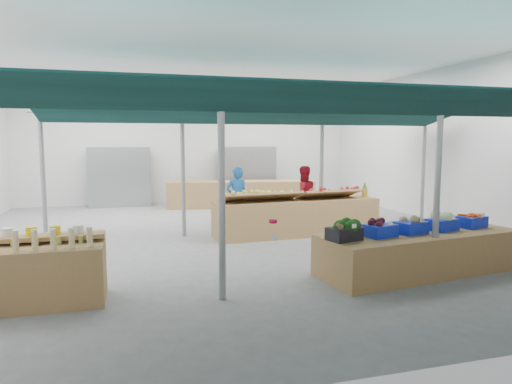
% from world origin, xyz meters
% --- Properties ---
extents(floor, '(13.00, 13.00, 0.00)m').
position_xyz_m(floor, '(0.00, 0.00, 0.00)').
color(floor, slate).
rests_on(floor, ground).
extents(hall, '(13.00, 13.00, 13.00)m').
position_xyz_m(hall, '(0.00, 1.44, 2.65)').
color(hall, silver).
rests_on(hall, ground).
extents(pole_grid, '(10.00, 4.60, 3.00)m').
position_xyz_m(pole_grid, '(0.75, -1.75, 1.81)').
color(pole_grid, gray).
rests_on(pole_grid, floor).
extents(awnings, '(9.50, 7.08, 0.30)m').
position_xyz_m(awnings, '(0.75, -1.75, 2.78)').
color(awnings, black).
rests_on(awnings, pole_grid).
extents(back_shelving_left, '(2.00, 0.50, 2.00)m').
position_xyz_m(back_shelving_left, '(-2.50, 6.00, 1.00)').
color(back_shelving_left, '#B23F33').
rests_on(back_shelving_left, floor).
extents(back_shelving_right, '(2.00, 0.50, 2.00)m').
position_xyz_m(back_shelving_right, '(2.00, 6.00, 1.00)').
color(back_shelving_right, '#B23F33').
rests_on(back_shelving_right, floor).
extents(bottle_shelf, '(1.85, 1.14, 1.10)m').
position_xyz_m(bottle_shelf, '(-3.51, -3.48, 0.45)').
color(bottle_shelf, olive).
rests_on(bottle_shelf, floor).
extents(veg_counter, '(3.69, 1.65, 0.69)m').
position_xyz_m(veg_counter, '(2.51, -3.59, 0.35)').
color(veg_counter, olive).
rests_on(veg_counter, floor).
extents(fruit_counter, '(4.00, 1.12, 0.85)m').
position_xyz_m(fruit_counter, '(1.61, -0.08, 0.42)').
color(fruit_counter, olive).
rests_on(fruit_counter, floor).
extents(far_counter, '(5.00, 1.87, 0.88)m').
position_xyz_m(far_counter, '(1.44, 4.77, 0.44)').
color(far_counter, olive).
rests_on(far_counter, floor).
extents(crate_stack, '(0.60, 0.46, 0.65)m').
position_xyz_m(crate_stack, '(3.89, -2.82, 0.33)').
color(crate_stack, '#1127BD').
rests_on(crate_stack, floor).
extents(vendor_left, '(0.59, 0.40, 1.58)m').
position_xyz_m(vendor_left, '(0.41, 1.02, 0.79)').
color(vendor_left, '#1B60B2').
rests_on(vendor_left, floor).
extents(vendor_right, '(0.80, 0.63, 1.58)m').
position_xyz_m(vendor_right, '(2.21, 1.02, 0.79)').
color(vendor_right, maroon).
rests_on(vendor_right, floor).
extents(crate_broccoli, '(0.57, 0.47, 0.35)m').
position_xyz_m(crate_broccoli, '(0.99, -3.79, 0.85)').
color(crate_broccoli, black).
rests_on(crate_broccoli, veg_counter).
extents(crate_beets, '(0.57, 0.47, 0.29)m').
position_xyz_m(crate_beets, '(1.67, -3.70, 0.83)').
color(crate_beets, '#1127BD').
rests_on(crate_beets, veg_counter).
extents(crate_celeriac, '(0.57, 0.47, 0.31)m').
position_xyz_m(crate_celeriac, '(2.31, -3.62, 0.84)').
color(crate_celeriac, '#1127BD').
rests_on(crate_celeriac, veg_counter).
extents(crate_cabbage, '(0.57, 0.47, 0.35)m').
position_xyz_m(crate_cabbage, '(3.00, -3.53, 0.85)').
color(crate_cabbage, '#1127BD').
rests_on(crate_cabbage, veg_counter).
extents(crate_carrots, '(0.57, 0.47, 0.29)m').
position_xyz_m(crate_carrots, '(3.68, -3.43, 0.80)').
color(crate_carrots, '#1127BD').
rests_on(crate_carrots, veg_counter).
extents(sparrow, '(0.12, 0.09, 0.11)m').
position_xyz_m(sparrow, '(0.85, -3.93, 0.94)').
color(sparrow, brown).
rests_on(sparrow, crate_broccoli).
extents(pole_ribbon, '(0.12, 0.12, 0.28)m').
position_xyz_m(pole_ribbon, '(-0.27, -4.07, 1.08)').
color(pole_ribbon, red).
rests_on(pole_ribbon, pole_grid).
extents(apple_heap_yellow, '(1.96, 0.87, 0.27)m').
position_xyz_m(apple_heap_yellow, '(0.68, -0.21, 1.01)').
color(apple_heap_yellow, '#997247').
rests_on(apple_heap_yellow, fruit_counter).
extents(apple_heap_red, '(1.56, 0.83, 0.27)m').
position_xyz_m(apple_heap_red, '(2.42, -0.13, 1.01)').
color(apple_heap_red, '#997247').
rests_on(apple_heap_red, fruit_counter).
extents(pineapple, '(0.14, 0.14, 0.39)m').
position_xyz_m(pineapple, '(3.40, -0.09, 1.03)').
color(pineapple, '#8C6019').
rests_on(pineapple, fruit_counter).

